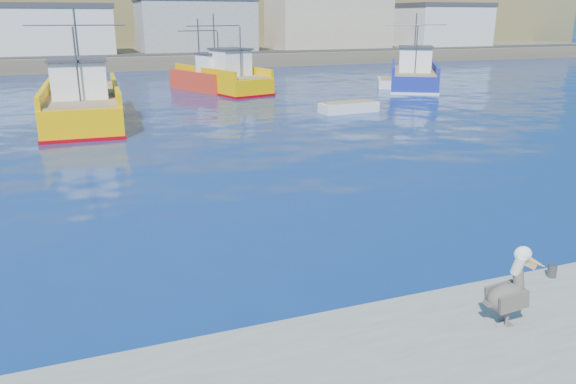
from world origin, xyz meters
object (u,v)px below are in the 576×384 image
object	(u,v)px
trawler_yellow_a	(83,104)
boat_orange	(207,79)
skiff_mid	(349,108)
trawler_yellow_b	(223,79)
skiff_far	(387,83)
pelican	(510,291)
trawler_blue	(413,76)

from	to	relation	value
trawler_yellow_a	boat_orange	world-z (taller)	trawler_yellow_a
skiff_mid	trawler_yellow_b	bearing A→B (deg)	109.46
boat_orange	skiff_far	world-z (taller)	boat_orange
trawler_yellow_b	skiff_mid	xyz separation A→B (m)	(4.94, -13.99, -0.74)
trawler_yellow_b	skiff_mid	distance (m)	14.85
trawler_yellow_a	pelican	bearing A→B (deg)	-76.66
skiff_mid	boat_orange	bearing A→B (deg)	112.33
trawler_yellow_a	pelican	xyz separation A→B (m)	(6.78, -28.57, 0.05)
pelican	trawler_yellow_a	bearing A→B (deg)	103.34
trawler_blue	skiff_mid	distance (m)	15.71
trawler_blue	skiff_mid	xyz separation A→B (m)	(-11.74, -10.41, -0.76)
trawler_blue	boat_orange	xyz separation A→B (m)	(-17.90, 4.61, -0.05)
trawler_blue	skiff_far	size ratio (longest dim) A/B	2.60
boat_orange	pelican	distance (m)	41.30
trawler_yellow_a	skiff_mid	distance (m)	16.85
trawler_yellow_a	skiff_far	bearing A→B (deg)	19.53
skiff_mid	pelican	bearing A→B (deg)	-110.70
trawler_yellow_b	trawler_blue	world-z (taller)	trawler_blue
trawler_yellow_a	skiff_mid	bearing A→B (deg)	-8.37
pelican	boat_orange	bearing A→B (deg)	84.85
boat_orange	pelican	bearing A→B (deg)	-95.15
trawler_yellow_b	trawler_yellow_a	bearing A→B (deg)	-135.41
skiff_mid	skiff_far	xyz separation A→B (m)	(9.87, 11.85, 0.02)
boat_orange	skiff_far	xyz separation A→B (m)	(16.03, -3.16, -0.69)
trawler_blue	trawler_yellow_b	bearing A→B (deg)	167.89
trawler_blue	pelican	distance (m)	42.44
pelican	trawler_blue	bearing A→B (deg)	59.39
trawler_yellow_b	skiff_far	distance (m)	14.98
trawler_yellow_b	skiff_mid	bearing A→B (deg)	-70.54
trawler_yellow_a	trawler_yellow_b	world-z (taller)	trawler_yellow_a
trawler_blue	skiff_far	bearing A→B (deg)	142.36
skiff_far	pelican	xyz separation A→B (m)	(-19.74, -37.97, 0.87)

